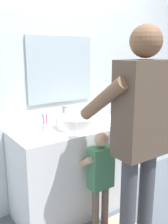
{
  "coord_description": "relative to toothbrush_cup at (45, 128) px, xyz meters",
  "views": [
    {
      "loc": [
        -1.29,
        -1.72,
        1.62
      ],
      "look_at": [
        0.0,
        0.15,
        1.07
      ],
      "focal_mm": 41.24,
      "sensor_mm": 36.0,
      "label": 1
    }
  ],
  "objects": [
    {
      "name": "ground_plane",
      "position": [
        0.33,
        -0.28,
        -0.94
      ],
      "size": [
        14.0,
        14.0,
        0.0
      ],
      "primitive_type": "plane",
      "color": "slate"
    },
    {
      "name": "back_wall",
      "position": [
        0.33,
        0.34,
        0.41
      ],
      "size": [
        4.4,
        0.1,
        2.7
      ],
      "color": "silver",
      "rests_on": "ground"
    },
    {
      "name": "vanity_cabinet",
      "position": [
        0.33,
        0.02,
        -0.5
      ],
      "size": [
        1.23,
        0.54,
        0.88
      ],
      "primitive_type": "cube",
      "color": "white",
      "rests_on": "ground"
    },
    {
      "name": "sink_basin",
      "position": [
        0.33,
        0.0,
        0.0
      ],
      "size": [
        0.37,
        0.37,
        0.11
      ],
      "color": "white",
      "rests_on": "vanity_cabinet"
    },
    {
      "name": "faucet",
      "position": [
        0.33,
        0.23,
        0.03
      ],
      "size": [
        0.18,
        0.14,
        0.18
      ],
      "color": "#B7BABF",
      "rests_on": "vanity_cabinet"
    },
    {
      "name": "toothbrush_cup",
      "position": [
        0.0,
        0.0,
        0.0
      ],
      "size": [
        0.07,
        0.07,
        0.21
      ],
      "color": "silver",
      "rests_on": "vanity_cabinet"
    },
    {
      "name": "child_toddler",
      "position": [
        0.33,
        -0.38,
        -0.38
      ],
      "size": [
        0.29,
        0.29,
        0.94
      ],
      "color": "#6B5B4C",
      "rests_on": "ground"
    },
    {
      "name": "adult_parent",
      "position": [
        0.46,
        -0.69,
        0.14
      ],
      "size": [
        0.55,
        0.58,
        1.79
      ],
      "color": "#47474C",
      "rests_on": "ground"
    }
  ]
}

